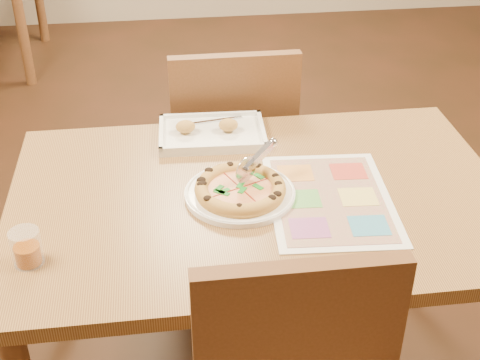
{
  "coord_description": "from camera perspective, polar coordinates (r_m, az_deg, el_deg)",
  "views": [
    {
      "loc": [
        -0.24,
        -1.43,
        1.69
      ],
      "look_at": [
        -0.05,
        -0.01,
        0.77
      ],
      "focal_mm": 50.0,
      "sensor_mm": 36.0,
      "label": 1
    }
  ],
  "objects": [
    {
      "name": "dining_table",
      "position": [
        1.79,
        1.6,
        -3.42
      ],
      "size": [
        1.3,
        0.85,
        0.72
      ],
      "color": "olive",
      "rests_on": "ground"
    },
    {
      "name": "chair_far",
      "position": [
        2.33,
        -0.68,
        3.86
      ],
      "size": [
        0.42,
        0.42,
        0.47
      ],
      "rotation": [
        0.0,
        0.0,
        3.14
      ],
      "color": "brown",
      "rests_on": "ground"
    },
    {
      "name": "plate",
      "position": [
        1.73,
        0.0,
        -1.18
      ],
      "size": [
        0.36,
        0.36,
        0.02
      ],
      "primitive_type": "cylinder",
      "rotation": [
        0.0,
        0.0,
        -0.32
      ],
      "color": "white",
      "rests_on": "dining_table"
    },
    {
      "name": "pizza",
      "position": [
        1.71,
        0.02,
        -0.77
      ],
      "size": [
        0.24,
        0.24,
        0.04
      ],
      "rotation": [
        0.0,
        0.0,
        0.42
      ],
      "color": "gold",
      "rests_on": "plate"
    },
    {
      "name": "pizza_cutter",
      "position": [
        1.73,
        1.32,
        1.7
      ],
      "size": [
        0.12,
        0.1,
        0.08
      ],
      "rotation": [
        0.0,
        0.0,
        0.68
      ],
      "color": "silver",
      "rests_on": "pizza"
    },
    {
      "name": "appetizer_tray",
      "position": [
        2.0,
        -2.46,
        4.0
      ],
      "size": [
        0.32,
        0.23,
        0.06
      ],
      "rotation": [
        0.0,
        0.0,
        -0.04
      ],
      "color": "white",
      "rests_on": "dining_table"
    },
    {
      "name": "glass_tumbler",
      "position": [
        1.57,
        -17.73,
        -5.66
      ],
      "size": [
        0.07,
        0.07,
        0.09
      ],
      "rotation": [
        0.0,
        0.0,
        0.11
      ],
      "color": "#8F420B",
      "rests_on": "dining_table"
    },
    {
      "name": "menu",
      "position": [
        1.73,
        7.69,
        -1.57
      ],
      "size": [
        0.34,
        0.46,
        0.0
      ],
      "primitive_type": "cube",
      "rotation": [
        0.0,
        0.0,
        -0.07
      ],
      "color": "white",
      "rests_on": "dining_table"
    }
  ]
}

